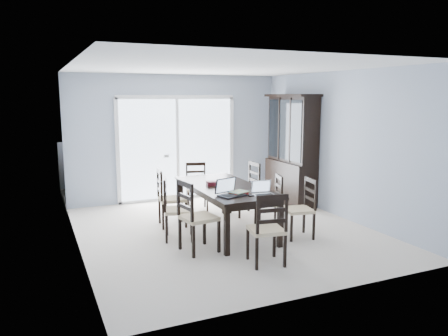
# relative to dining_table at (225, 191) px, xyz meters

# --- Properties ---
(floor) EXTENTS (5.00, 5.00, 0.00)m
(floor) POSITION_rel_dining_table_xyz_m (0.00, 0.00, -0.67)
(floor) COLOR beige
(floor) RESTS_ON ground
(ceiling) EXTENTS (5.00, 5.00, 0.00)m
(ceiling) POSITION_rel_dining_table_xyz_m (0.00, 0.00, 1.93)
(ceiling) COLOR white
(ceiling) RESTS_ON back_wall
(back_wall) EXTENTS (4.50, 0.02, 2.60)m
(back_wall) POSITION_rel_dining_table_xyz_m (0.00, 2.50, 0.63)
(back_wall) COLOR #9EAABC
(back_wall) RESTS_ON floor
(wall_left) EXTENTS (0.02, 5.00, 2.60)m
(wall_left) POSITION_rel_dining_table_xyz_m (-2.25, 0.00, 0.63)
(wall_left) COLOR #9EAABC
(wall_left) RESTS_ON floor
(wall_right) EXTENTS (0.02, 5.00, 2.60)m
(wall_right) POSITION_rel_dining_table_xyz_m (2.25, 0.00, 0.63)
(wall_right) COLOR #9EAABC
(wall_right) RESTS_ON floor
(balcony) EXTENTS (4.50, 2.00, 0.10)m
(balcony) POSITION_rel_dining_table_xyz_m (0.00, 3.50, -0.72)
(balcony) COLOR gray
(balcony) RESTS_ON ground
(railing) EXTENTS (4.50, 0.06, 1.10)m
(railing) POSITION_rel_dining_table_xyz_m (0.00, 4.50, -0.12)
(railing) COLOR #99999E
(railing) RESTS_ON balcony
(dining_table) EXTENTS (1.00, 2.20, 0.75)m
(dining_table) POSITION_rel_dining_table_xyz_m (0.00, 0.00, 0.00)
(dining_table) COLOR black
(dining_table) RESTS_ON floor
(china_hutch) EXTENTS (0.50, 1.38, 2.20)m
(china_hutch) POSITION_rel_dining_table_xyz_m (2.02, 1.25, 0.40)
(china_hutch) COLOR black
(china_hutch) RESTS_ON floor
(sliding_door) EXTENTS (2.52, 0.05, 2.18)m
(sliding_door) POSITION_rel_dining_table_xyz_m (0.00, 2.48, 0.41)
(sliding_door) COLOR silver
(sliding_door) RESTS_ON floor
(chair_left_near) EXTENTS (0.52, 0.51, 1.19)m
(chair_left_near) POSITION_rel_dining_table_xyz_m (-0.80, -0.69, -0.05)
(chair_left_near) COLOR black
(chair_left_near) RESTS_ON floor
(chair_left_mid) EXTENTS (0.53, 0.53, 1.11)m
(chair_left_mid) POSITION_rel_dining_table_xyz_m (-0.89, -0.03, -0.09)
(chair_left_mid) COLOR black
(chair_left_mid) RESTS_ON floor
(chair_left_far) EXTENTS (0.48, 0.47, 1.12)m
(chair_left_far) POSITION_rel_dining_table_xyz_m (-0.78, 0.66, -0.08)
(chair_left_far) COLOR black
(chair_left_far) RESTS_ON floor
(chair_right_near) EXTENTS (0.48, 0.47, 1.07)m
(chair_right_near) POSITION_rel_dining_table_xyz_m (1.00, -0.74, -0.11)
(chair_right_near) COLOR black
(chair_right_near) RESTS_ON floor
(chair_right_mid) EXTENTS (0.48, 0.48, 1.02)m
(chair_right_mid) POSITION_rel_dining_table_xyz_m (0.81, -0.12, -0.13)
(chair_right_mid) COLOR black
(chair_right_mid) RESTS_ON floor
(chair_right_far) EXTENTS (0.43, 0.42, 1.12)m
(chair_right_far) POSITION_rel_dining_table_xyz_m (0.82, 0.78, -0.08)
(chair_right_far) COLOR black
(chair_right_far) RESTS_ON floor
(chair_end_near) EXTENTS (0.48, 0.49, 1.11)m
(chair_end_near) POSITION_rel_dining_table_xyz_m (-0.08, -1.56, -0.08)
(chair_end_near) COLOR black
(chair_end_near) RESTS_ON floor
(chair_end_far) EXTENTS (0.47, 0.48, 1.03)m
(chair_end_far) POSITION_rel_dining_table_xyz_m (0.07, 1.55, -0.13)
(chair_end_far) COLOR black
(chair_end_far) RESTS_ON floor
(laptop_dark) EXTENTS (0.41, 0.34, 0.25)m
(laptop_dark) POSITION_rel_dining_table_xyz_m (-0.20, -0.69, 0.14)
(laptop_dark) COLOR black
(laptop_dark) RESTS_ON dining_table
(laptop_silver) EXTENTS (0.33, 0.25, 0.21)m
(laptop_silver) POSITION_rel_dining_table_xyz_m (0.24, -0.85, 0.13)
(laptop_silver) COLOR silver
(laptop_silver) RESTS_ON dining_table
(book_stack) EXTENTS (0.32, 0.29, 0.04)m
(book_stack) POSITION_rel_dining_table_xyz_m (-0.07, -0.63, 0.10)
(book_stack) COLOR maroon
(book_stack) RESTS_ON dining_table
(cell_phone) EXTENTS (0.12, 0.06, 0.01)m
(cell_phone) POSITION_rel_dining_table_xyz_m (0.07, -0.80, 0.08)
(cell_phone) COLOR black
(cell_phone) RESTS_ON dining_table
(game_box) EXTENTS (0.28, 0.16, 0.07)m
(game_box) POSITION_rel_dining_table_xyz_m (-0.13, 0.11, 0.11)
(game_box) COLOR #4B0F17
(game_box) RESTS_ON dining_table
(hot_tub) EXTENTS (2.10, 1.94, 0.96)m
(hot_tub) POSITION_rel_dining_table_xyz_m (-0.96, 3.42, -0.19)
(hot_tub) COLOR brown
(hot_tub) RESTS_ON balcony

